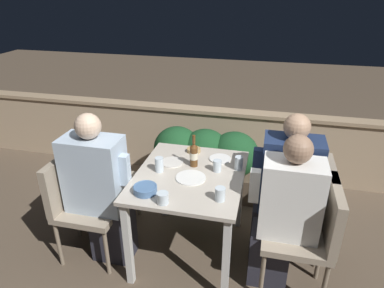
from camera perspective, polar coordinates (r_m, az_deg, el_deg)
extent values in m
plane|color=brown|center=(3.08, -0.33, -17.25)|extent=(16.00, 16.00, 0.00)
cube|color=tan|center=(4.03, 4.40, 0.17)|extent=(9.00, 0.14, 0.75)
cube|color=#9E8466|center=(3.87, 4.59, 5.43)|extent=(9.00, 0.18, 0.04)
cube|color=#BCB2A3|center=(2.63, -0.37, -5.29)|extent=(0.82, 0.96, 0.03)
cube|color=silver|center=(2.62, -10.63, -16.12)|extent=(0.05, 0.05, 0.73)
cube|color=silver|center=(2.47, 5.68, -18.87)|extent=(0.05, 0.05, 0.73)
cube|color=silver|center=(3.27, -4.68, -6.47)|extent=(0.05, 0.05, 0.73)
cube|color=silver|center=(3.15, 7.96, -8.03)|extent=(0.05, 0.05, 0.73)
cube|color=brown|center=(3.73, 2.13, -6.05)|extent=(1.10, 0.36, 0.28)
ellipsoid|color=#194723|center=(3.62, -2.50, -0.72)|extent=(0.50, 0.47, 0.47)
ellipsoid|color=#194723|center=(3.56, 2.22, -1.22)|extent=(0.50, 0.47, 0.47)
ellipsoid|color=#194723|center=(3.52, 7.07, -1.72)|extent=(0.50, 0.47, 0.47)
cube|color=gray|center=(2.90, -16.39, -10.21)|extent=(0.47, 0.47, 0.05)
cube|color=gray|center=(2.89, -20.64, -5.72)|extent=(0.06, 0.47, 0.41)
cylinder|color=#7F705B|center=(3.01, -21.33, -15.26)|extent=(0.03, 0.03, 0.42)
cylinder|color=#7F705B|center=(2.82, -14.02, -17.16)|extent=(0.03, 0.03, 0.42)
cylinder|color=#7F705B|center=(3.27, -17.38, -10.91)|extent=(0.03, 0.03, 0.42)
cylinder|color=#7F705B|center=(3.10, -10.60, -12.28)|extent=(0.03, 0.03, 0.42)
cube|color=#282833|center=(2.96, -12.92, -14.10)|extent=(0.31, 0.23, 0.47)
cube|color=silver|center=(2.70, -15.93, -4.87)|extent=(0.45, 0.26, 0.60)
cube|color=silver|center=(2.56, -11.18, -4.24)|extent=(0.07, 0.07, 0.24)
sphere|color=beige|center=(2.53, -16.98, 2.86)|extent=(0.19, 0.19, 0.19)
cube|color=gray|center=(3.18, -14.13, -6.51)|extent=(0.47, 0.47, 0.05)
cube|color=gray|center=(3.17, -17.98, -2.42)|extent=(0.06, 0.47, 0.41)
cylinder|color=#7F705B|center=(3.26, -18.63, -11.29)|extent=(0.03, 0.03, 0.42)
cylinder|color=#7F705B|center=(3.08, -11.88, -12.73)|extent=(0.03, 0.03, 0.42)
cylinder|color=#7F705B|center=(3.55, -15.26, -7.54)|extent=(0.03, 0.03, 0.42)
cylinder|color=#7F705B|center=(3.38, -8.99, -8.61)|extent=(0.03, 0.03, 0.42)
cube|color=gray|center=(2.64, 16.90, -14.42)|extent=(0.47, 0.47, 0.05)
cube|color=gray|center=(2.53, 22.39, -10.74)|extent=(0.06, 0.47, 0.41)
cylinder|color=#7F705B|center=(2.63, 11.59, -20.82)|extent=(0.03, 0.03, 0.42)
cylinder|color=#7F705B|center=(2.67, 21.12, -21.42)|extent=(0.03, 0.03, 0.42)
cylinder|color=#7F705B|center=(2.93, 12.01, -15.05)|extent=(0.03, 0.03, 0.42)
cylinder|color=#7F705B|center=(2.97, 20.28, -15.67)|extent=(0.03, 0.03, 0.42)
cube|color=#282833|center=(2.76, 12.66, -17.47)|extent=(0.28, 0.23, 0.47)
cube|color=white|center=(2.45, 16.16, -8.75)|extent=(0.41, 0.26, 0.56)
cube|color=white|center=(2.41, 10.39, -6.85)|extent=(0.07, 0.07, 0.24)
sphere|color=#99755B|center=(2.27, 17.30, -0.83)|extent=(0.19, 0.19, 0.19)
cube|color=gray|center=(2.87, 16.67, -10.76)|extent=(0.47, 0.47, 0.05)
cube|color=gray|center=(2.77, 21.64, -7.26)|extent=(0.06, 0.47, 0.41)
cylinder|color=#7F705B|center=(2.84, 11.87, -16.63)|extent=(0.03, 0.03, 0.42)
cylinder|color=#7F705B|center=(2.88, 20.48, -17.25)|extent=(0.03, 0.03, 0.42)
cylinder|color=#7F705B|center=(3.16, 12.22, -11.68)|extent=(0.03, 0.03, 0.42)
cylinder|color=#7F705B|center=(3.20, 19.79, -12.30)|extent=(0.03, 0.03, 0.42)
cube|color=#282833|center=(2.98, 12.83, -13.72)|extent=(0.30, 0.23, 0.47)
cube|color=navy|center=(2.69, 16.04, -5.02)|extent=(0.43, 0.26, 0.60)
cube|color=navy|center=(2.65, 10.84, -3.15)|extent=(0.07, 0.07, 0.24)
sphere|color=tan|center=(2.52, 17.11, 2.76)|extent=(0.19, 0.19, 0.19)
cylinder|color=brown|center=(2.70, 0.40, -2.11)|extent=(0.06, 0.06, 0.16)
cylinder|color=beige|center=(2.69, 0.40, -1.96)|extent=(0.06, 0.06, 0.06)
cone|color=brown|center=(2.65, 0.41, -0.24)|extent=(0.06, 0.06, 0.03)
cylinder|color=brown|center=(2.63, 0.41, 0.75)|extent=(0.02, 0.02, 0.07)
cylinder|color=silver|center=(2.78, -3.36, -3.05)|extent=(0.19, 0.19, 0.01)
cylinder|color=white|center=(2.57, -0.23, -5.62)|extent=(0.23, 0.23, 0.01)
cylinder|color=white|center=(2.84, 4.71, -2.48)|extent=(0.18, 0.18, 0.01)
cylinder|color=tan|center=(2.95, 0.30, -1.02)|extent=(0.12, 0.12, 0.03)
torus|color=tan|center=(2.94, 0.30, -0.81)|extent=(0.12, 0.12, 0.01)
cylinder|color=#4C709E|center=(2.42, -7.80, -7.49)|extent=(0.17, 0.17, 0.05)
torus|color=#4C709E|center=(2.41, -7.83, -7.08)|extent=(0.17, 0.17, 0.01)
cylinder|color=silver|center=(2.29, -4.90, -8.96)|extent=(0.08, 0.08, 0.08)
cylinder|color=silver|center=(2.31, 4.71, -8.31)|extent=(0.07, 0.07, 0.09)
cylinder|color=silver|center=(2.64, -5.48, -3.43)|extent=(0.07, 0.07, 0.12)
cylinder|color=silver|center=(2.65, 4.23, -3.64)|extent=(0.07, 0.07, 0.09)
cylinder|color=silver|center=(2.68, 7.80, -3.17)|extent=(0.06, 0.06, 0.11)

